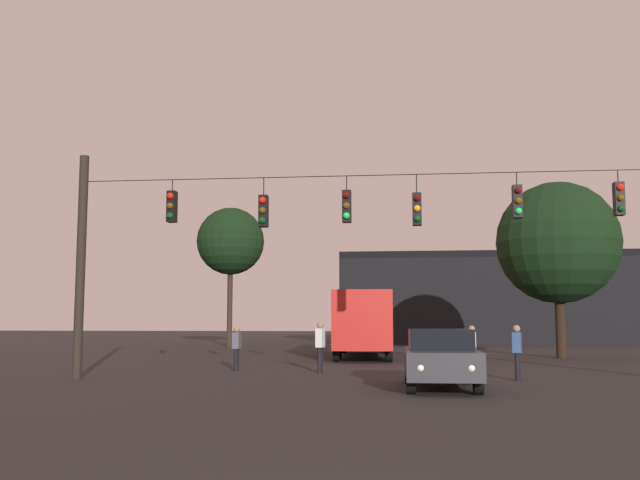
{
  "coord_description": "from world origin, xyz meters",
  "views": [
    {
      "loc": [
        0.48,
        -5.97,
        1.76
      ],
      "look_at": [
        -1.9,
        15.61,
        4.16
      ],
      "focal_mm": 40.63,
      "sensor_mm": 36.0,
      "label": 1
    }
  ],
  "objects_px": {
    "pedestrian_crossing_right": "(472,346)",
    "tree_left_silhouette": "(231,242)",
    "pedestrian_near_bus": "(320,344)",
    "pedestrian_crossing_center": "(237,346)",
    "pedestrian_crossing_left": "(517,349)",
    "city_bus": "(363,318)",
    "car_near_right": "(440,357)",
    "tree_behind_building": "(558,243)"
  },
  "relations": [
    {
      "from": "car_near_right",
      "to": "tree_behind_building",
      "type": "bearing_deg",
      "value": 67.86
    },
    {
      "from": "pedestrian_crossing_center",
      "to": "pedestrian_near_bus",
      "type": "height_order",
      "value": "pedestrian_near_bus"
    },
    {
      "from": "car_near_right",
      "to": "pedestrian_crossing_left",
      "type": "height_order",
      "value": "pedestrian_crossing_left"
    },
    {
      "from": "pedestrian_crossing_center",
      "to": "pedestrian_crossing_right",
      "type": "relative_size",
      "value": 0.97
    },
    {
      "from": "city_bus",
      "to": "pedestrian_near_bus",
      "type": "relative_size",
      "value": 6.52
    },
    {
      "from": "pedestrian_crossing_right",
      "to": "tree_left_silhouette",
      "type": "distance_m",
      "value": 26.55
    },
    {
      "from": "pedestrian_crossing_center",
      "to": "tree_left_silhouette",
      "type": "xyz_separation_m",
      "value": [
        -5.43,
        21.71,
        6.06
      ]
    },
    {
      "from": "pedestrian_near_bus",
      "to": "tree_left_silhouette",
      "type": "bearing_deg",
      "value": 110.68
    },
    {
      "from": "city_bus",
      "to": "pedestrian_crossing_left",
      "type": "bearing_deg",
      "value": -68.38
    },
    {
      "from": "pedestrian_near_bus",
      "to": "tree_behind_building",
      "type": "bearing_deg",
      "value": 46.17
    },
    {
      "from": "pedestrian_crossing_right",
      "to": "pedestrian_near_bus",
      "type": "bearing_deg",
      "value": -177.06
    },
    {
      "from": "pedestrian_crossing_right",
      "to": "tree_left_silhouette",
      "type": "xyz_separation_m",
      "value": [
        -13.47,
        22.07,
        6.03
      ]
    },
    {
      "from": "tree_behind_building",
      "to": "city_bus",
      "type": "bearing_deg",
      "value": 179.53
    },
    {
      "from": "pedestrian_crossing_left",
      "to": "pedestrian_near_bus",
      "type": "distance_m",
      "value": 6.54
    },
    {
      "from": "pedestrian_crossing_right",
      "to": "pedestrian_crossing_center",
      "type": "bearing_deg",
      "value": 177.45
    },
    {
      "from": "city_bus",
      "to": "pedestrian_crossing_center",
      "type": "relative_size",
      "value": 7.25
    },
    {
      "from": "pedestrian_crossing_right",
      "to": "pedestrian_near_bus",
      "type": "relative_size",
      "value": 0.93
    },
    {
      "from": "tree_left_silhouette",
      "to": "tree_behind_building",
      "type": "relative_size",
      "value": 1.11
    },
    {
      "from": "pedestrian_crossing_left",
      "to": "pedestrian_crossing_right",
      "type": "bearing_deg",
      "value": 111.33
    },
    {
      "from": "pedestrian_crossing_right",
      "to": "tree_left_silhouette",
      "type": "bearing_deg",
      "value": 121.4
    },
    {
      "from": "tree_left_silhouette",
      "to": "city_bus",
      "type": "bearing_deg",
      "value": -51.42
    },
    {
      "from": "car_near_right",
      "to": "pedestrian_near_bus",
      "type": "distance_m",
      "value": 6.41
    },
    {
      "from": "pedestrian_near_bus",
      "to": "tree_left_silhouette",
      "type": "distance_m",
      "value": 24.6
    },
    {
      "from": "pedestrian_crossing_left",
      "to": "pedestrian_near_bus",
      "type": "relative_size",
      "value": 0.95
    },
    {
      "from": "pedestrian_crossing_right",
      "to": "tree_left_silhouette",
      "type": "relative_size",
      "value": 0.17
    },
    {
      "from": "pedestrian_crossing_right",
      "to": "tree_behind_building",
      "type": "bearing_deg",
      "value": 63.74
    },
    {
      "from": "tree_behind_building",
      "to": "tree_left_silhouette",
      "type": "bearing_deg",
      "value": 147.51
    },
    {
      "from": "car_near_right",
      "to": "pedestrian_near_bus",
      "type": "relative_size",
      "value": 2.56
    },
    {
      "from": "car_near_right",
      "to": "city_bus",
      "type": "bearing_deg",
      "value": 99.92
    },
    {
      "from": "city_bus",
      "to": "pedestrian_crossing_center",
      "type": "height_order",
      "value": "city_bus"
    },
    {
      "from": "car_near_right",
      "to": "pedestrian_crossing_center",
      "type": "bearing_deg",
      "value": 138.87
    },
    {
      "from": "tree_behind_building",
      "to": "car_near_right",
      "type": "bearing_deg",
      "value": -112.14
    },
    {
      "from": "pedestrian_near_bus",
      "to": "city_bus",
      "type": "bearing_deg",
      "value": 85.01
    },
    {
      "from": "car_near_right",
      "to": "pedestrian_crossing_center",
      "type": "relative_size",
      "value": 2.84
    },
    {
      "from": "car_near_right",
      "to": "pedestrian_crossing_left",
      "type": "relative_size",
      "value": 2.7
    },
    {
      "from": "pedestrian_crossing_right",
      "to": "pedestrian_crossing_left",
      "type": "bearing_deg",
      "value": -68.67
    },
    {
      "from": "car_near_right",
      "to": "pedestrian_crossing_center",
      "type": "distance_m",
      "value": 8.89
    },
    {
      "from": "city_bus",
      "to": "pedestrian_near_bus",
      "type": "xyz_separation_m",
      "value": [
        -0.93,
        -10.6,
        -0.9
      ]
    },
    {
      "from": "pedestrian_near_bus",
      "to": "tree_left_silhouette",
      "type": "xyz_separation_m",
      "value": [
        -8.43,
        22.33,
        5.95
      ]
    },
    {
      "from": "city_bus",
      "to": "tree_left_silhouette",
      "type": "bearing_deg",
      "value": 128.58
    },
    {
      "from": "pedestrian_crossing_left",
      "to": "pedestrian_crossing_right",
      "type": "xyz_separation_m",
      "value": [
        -1.04,
        2.67,
        -0.02
      ]
    },
    {
      "from": "tree_left_silhouette",
      "to": "tree_behind_building",
      "type": "xyz_separation_m",
      "value": [
        18.54,
        -11.8,
        -1.55
      ]
    }
  ]
}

